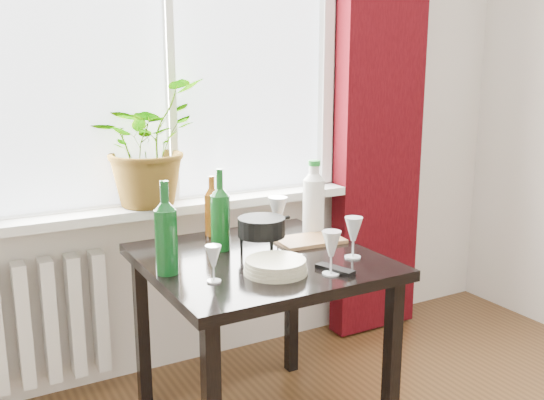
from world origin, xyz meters
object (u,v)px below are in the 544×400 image
wineglass_back_center (278,218)px  bottle_amber (212,205)px  table (259,279)px  potted_plant (146,143)px  wineglass_front_right (331,253)px  cutting_board (309,240)px  radiator (10,328)px  wineglass_back_left (164,228)px  cleaning_bottle (314,196)px  fondue_pot (262,235)px  tv_remote (335,269)px  wineglass_front_left (214,264)px  wineglass_far_right (353,237)px  wine_bottle_left (166,227)px  plate_stack (276,266)px  wine_bottle_right (220,209)px

wineglass_back_center → bottle_amber: bearing=135.4°
table → potted_plant: size_ratio=1.54×
wineglass_front_right → cutting_board: 0.41m
wineglass_front_right → cutting_board: size_ratio=0.60×
radiator → wineglass_back_left: 0.80m
table → cleaning_bottle: (0.36, 0.18, 0.26)m
potted_plant → fondue_pot: potted_plant is taller
potted_plant → cutting_board: (0.50, -0.55, -0.37)m
radiator → tv_remote: bearing=-42.3°
wineglass_back_left → tv_remote: bearing=-53.2°
tv_remote → wineglass_front_left: bearing=147.3°
radiator → wineglass_far_right: 1.48m
radiator → wineglass_back_left: (0.57, -0.34, 0.44)m
wineglass_far_right → wineglass_back_left: (-0.58, 0.48, -0.00)m
tv_remote → wine_bottle_left: bearing=135.0°
potted_plant → wineglass_front_left: bearing=-92.3°
wineglass_back_left → bottle_amber: bearing=15.3°
bottle_amber → plate_stack: bottle_amber is taller
table → wineglass_far_right: (0.30, -0.19, 0.17)m
wineglass_front_right → wineglass_back_left: 0.72m
bottle_amber → radiator: bearing=161.5°
wine_bottle_right → plate_stack: size_ratio=1.44×
wineglass_back_center → wineglass_back_left: wineglass_back_center is taller
potted_plant → bottle_amber: bearing=-52.9°
table → wine_bottle_left: (-0.37, -0.01, 0.26)m
bottle_amber → cleaning_bottle: bearing=-23.3°
cleaning_bottle → cutting_board: size_ratio=1.22×
wine_bottle_left → wineglass_back_left: (0.09, 0.31, -0.09)m
table → wineglass_front_left: bearing=-146.9°
bottle_amber → wineglass_back_left: 0.25m
potted_plant → plate_stack: 0.91m
wineglass_front_right → tv_remote: (0.03, 0.02, -0.07)m
wine_bottle_left → radiator: bearing=126.6°
table → tv_remote: bearing=-61.7°
radiator → wine_bottle_right: 1.04m
table → plate_stack: 0.23m
wine_bottle_left → cutting_board: 0.67m
fondue_pot → tv_remote: 0.35m
table → wineglass_back_center: 0.30m
potted_plant → fondue_pot: 0.71m
radiator → bottle_amber: 0.99m
cleaning_bottle → wineglass_far_right: size_ratio=2.00×
wineglass_far_right → plate_stack: size_ratio=0.72×
wineglass_front_left → potted_plant: bearing=87.7°
potted_plant → wine_bottle_right: size_ratio=1.69×
wineglass_back_center → wineglass_back_left: bearing=162.8°
wineglass_far_right → cutting_board: size_ratio=0.61×
plate_stack → radiator: bearing=134.5°
table → cutting_board: bearing=14.0°
radiator → tv_remote: (1.00, -0.91, 0.37)m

